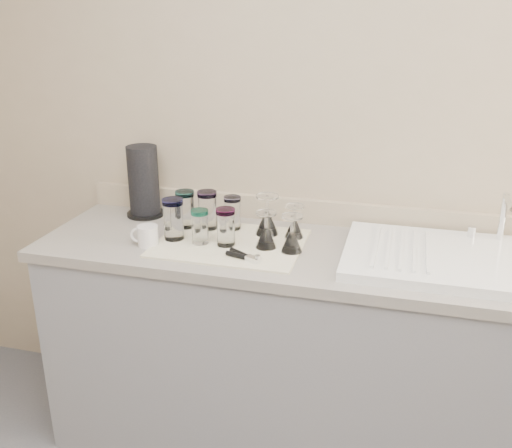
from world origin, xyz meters
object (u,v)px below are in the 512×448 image
(tumbler_lavender, at_px, (226,227))
(goblet_front_right, at_px, (292,239))
(goblet_front_left, at_px, (266,236))
(paper_towel_roll, at_px, (144,182))
(can_opener, at_px, (244,256))
(tumbler_purple, at_px, (232,213))
(tumbler_magenta, at_px, (173,219))
(tumbler_cyan, at_px, (207,210))
(tumbler_blue, at_px, (200,226))
(goblet_back_left, at_px, (267,221))
(white_mug, at_px, (147,236))
(sink_unit, at_px, (463,260))
(tumbler_teal, at_px, (185,209))
(goblet_back_right, at_px, (294,226))

(tumbler_lavender, xyz_separation_m, goblet_front_right, (0.25, 0.01, -0.03))
(goblet_front_left, height_order, paper_towel_roll, paper_towel_roll)
(tumbler_lavender, bearing_deg, can_opener, -46.07)
(tumbler_purple, height_order, goblet_front_left, goblet_front_left)
(tumbler_magenta, xyz_separation_m, can_opener, (0.31, -0.11, -0.07))
(tumbler_cyan, bearing_deg, paper_towel_roll, 162.87)
(tumbler_blue, height_order, goblet_front_right, goblet_front_right)
(goblet_back_left, xyz_separation_m, white_mug, (-0.41, -0.22, -0.02))
(tumbler_lavender, xyz_separation_m, can_opener, (0.10, -0.10, -0.06))
(sink_unit, xyz_separation_m, tumbler_teal, (-1.07, 0.08, 0.07))
(goblet_front_left, height_order, goblet_front_right, same)
(tumbler_blue, xyz_separation_m, paper_towel_roll, (-0.35, 0.25, 0.07))
(white_mug, bearing_deg, sink_unit, 6.40)
(tumbler_cyan, bearing_deg, tumbler_teal, -175.55)
(tumbler_blue, height_order, paper_towel_roll, paper_towel_roll)
(tumbler_purple, distance_m, tumbler_magenta, 0.25)
(tumbler_blue, height_order, white_mug, tumbler_blue)
(goblet_back_left, bearing_deg, tumbler_purple, 172.87)
(tumbler_blue, bearing_deg, tumbler_magenta, 172.96)
(tumbler_cyan, bearing_deg, goblet_front_left, -25.46)
(tumbler_purple, distance_m, tumbler_lavender, 0.17)
(tumbler_teal, distance_m, tumbler_magenta, 0.13)
(white_mug, bearing_deg, goblet_back_left, 27.89)
(can_opener, bearing_deg, goblet_front_left, 67.60)
(tumbler_purple, relative_size, goblet_front_left, 0.98)
(sink_unit, height_order, tumbler_blue, sink_unit)
(goblet_front_left, height_order, can_opener, goblet_front_left)
(tumbler_cyan, relative_size, paper_towel_roll, 0.51)
(tumbler_teal, relative_size, goblet_back_left, 0.95)
(white_mug, xyz_separation_m, paper_towel_roll, (-0.16, 0.32, 0.11))
(tumbler_purple, bearing_deg, goblet_front_left, -40.52)
(tumbler_purple, height_order, tumbler_blue, tumbler_purple)
(tumbler_lavender, height_order, white_mug, tumbler_lavender)
(tumbler_purple, distance_m, goblet_front_left, 0.23)
(can_opener, distance_m, white_mug, 0.39)
(goblet_back_right, bearing_deg, tumbler_teal, -179.53)
(goblet_back_right, bearing_deg, paper_towel_roll, 171.39)
(tumbler_magenta, distance_m, goblet_back_right, 0.47)
(tumbler_blue, bearing_deg, tumbler_lavender, 3.64)
(goblet_back_left, relative_size, goblet_front_right, 1.15)
(tumbler_lavender, distance_m, goblet_front_left, 0.15)
(tumbler_teal, height_order, tumbler_purple, tumbler_teal)
(white_mug, height_order, paper_towel_roll, paper_towel_roll)
(white_mug, relative_size, paper_towel_roll, 0.37)
(goblet_front_right, relative_size, white_mug, 1.23)
(sink_unit, xyz_separation_m, can_opener, (-0.75, -0.17, -0.00))
(goblet_front_right, bearing_deg, sink_unit, 5.29)
(goblet_back_right, relative_size, goblet_front_left, 0.94)
(sink_unit, relative_size, tumbler_magenta, 5.11)
(sink_unit, bearing_deg, tumbler_magenta, -177.13)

